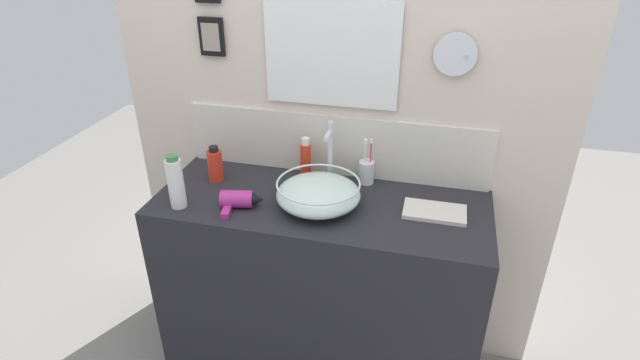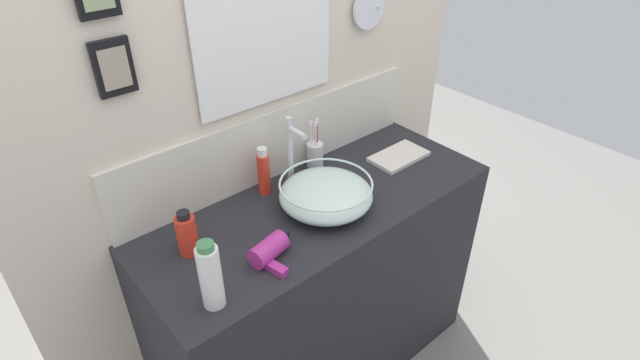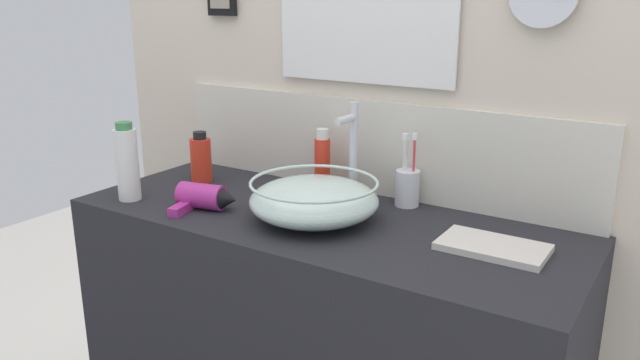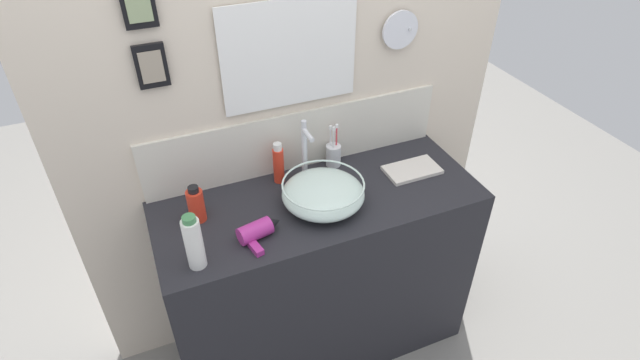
# 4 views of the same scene
# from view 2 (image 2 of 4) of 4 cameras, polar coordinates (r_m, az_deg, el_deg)

# --- Properties ---
(vanity_counter) EXTENTS (1.34, 0.52, 0.92)m
(vanity_counter) POSITION_cam_2_polar(r_m,az_deg,el_deg) (2.10, 0.02, -12.77)
(vanity_counter) COLOR #232328
(vanity_counter) RESTS_ON ground
(back_panel) EXTENTS (1.91, 0.10, 2.44)m
(back_panel) POSITION_cam_2_polar(r_m,az_deg,el_deg) (1.83, -5.98, 9.17)
(back_panel) COLOR beige
(back_panel) RESTS_ON ground
(glass_bowl_sink) EXTENTS (0.33, 0.33, 0.11)m
(glass_bowl_sink) POSITION_cam_2_polar(r_m,az_deg,el_deg) (1.74, 0.58, -1.66)
(glass_bowl_sink) COLOR silver
(glass_bowl_sink) RESTS_ON vanity_counter
(faucet) EXTENTS (0.02, 0.10, 0.28)m
(faucet) POSITION_cam_2_polar(r_m,az_deg,el_deg) (1.81, -3.40, 3.58)
(faucet) COLOR silver
(faucet) RESTS_ON vanity_counter
(hair_drier) EXTENTS (0.18, 0.15, 0.07)m
(hair_drier) POSITION_cam_2_polar(r_m,az_deg,el_deg) (1.56, -5.46, -7.76)
(hair_drier) COLOR #B22D8C
(hair_drier) RESTS_ON vanity_counter
(toothbrush_cup) EXTENTS (0.07, 0.07, 0.20)m
(toothbrush_cup) POSITION_cam_2_polar(r_m,az_deg,el_deg) (1.97, -0.58, 3.00)
(toothbrush_cup) COLOR silver
(toothbrush_cup) RESTS_ON vanity_counter
(lotion_bottle) EXTENTS (0.05, 0.05, 0.19)m
(lotion_bottle) POSITION_cam_2_polar(r_m,az_deg,el_deg) (1.81, -6.47, 0.90)
(lotion_bottle) COLOR red
(lotion_bottle) RESTS_ON vanity_counter
(soap_dispenser) EXTENTS (0.06, 0.06, 0.16)m
(soap_dispenser) POSITION_cam_2_polar(r_m,az_deg,el_deg) (1.60, -14.98, -5.99)
(soap_dispenser) COLOR red
(soap_dispenser) RESTS_ON vanity_counter
(spray_bottle) EXTENTS (0.06, 0.06, 0.22)m
(spray_bottle) POSITION_cam_2_polar(r_m,az_deg,el_deg) (1.39, -12.41, -10.66)
(spray_bottle) COLOR white
(spray_bottle) RESTS_ON vanity_counter
(hand_towel) EXTENTS (0.24, 0.14, 0.02)m
(hand_towel) POSITION_cam_2_polar(r_m,az_deg,el_deg) (2.07, 8.99, 2.69)
(hand_towel) COLOR silver
(hand_towel) RESTS_ON vanity_counter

